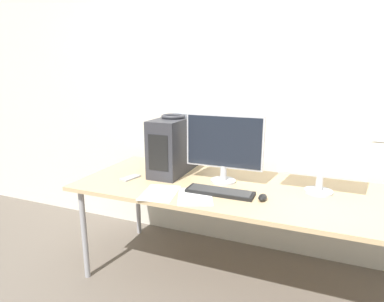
% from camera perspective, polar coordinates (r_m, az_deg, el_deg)
% --- Properties ---
extents(wall_back, '(8.00, 0.07, 2.70)m').
position_cam_1_polar(wall_back, '(2.61, 13.93, 10.68)').
color(wall_back, beige).
rests_on(wall_back, ground_plane).
extents(desk, '(2.41, 0.89, 0.72)m').
position_cam_1_polar(desk, '(2.19, 10.64, -7.63)').
color(desk, tan).
rests_on(desk, ground_plane).
extents(pc_tower, '(0.22, 0.50, 0.42)m').
position_cam_1_polar(pc_tower, '(2.45, -3.29, 0.98)').
color(pc_tower, '#2D2D33').
rests_on(pc_tower, desk).
extents(headphones, '(0.18, 0.18, 0.03)m').
position_cam_1_polar(headphones, '(2.41, -3.35, 6.18)').
color(headphones, '#333338').
rests_on(headphones, pc_tower).
extents(monitor_main, '(0.54, 0.18, 0.48)m').
position_cam_1_polar(monitor_main, '(2.21, 5.72, 1.03)').
color(monitor_main, '#B7B7BC').
rests_on(monitor_main, desk).
extents(monitor_right_near, '(0.53, 0.18, 0.46)m').
position_cam_1_polar(monitor_right_near, '(2.16, 22.14, -0.50)').
color(monitor_right_near, '#B7B7BC').
rests_on(monitor_right_near, desk).
extents(keyboard, '(0.43, 0.14, 0.02)m').
position_cam_1_polar(keyboard, '(2.07, 4.99, -7.25)').
color(keyboard, black).
rests_on(keyboard, desk).
extents(mouse, '(0.05, 0.09, 0.04)m').
position_cam_1_polar(mouse, '(2.01, 12.45, -8.05)').
color(mouse, black).
rests_on(mouse, desk).
extents(cell_phone, '(0.10, 0.16, 0.01)m').
position_cam_1_polar(cell_phone, '(2.39, -10.90, -4.68)').
color(cell_phone, '#99999E').
rests_on(cell_phone, desk).
extents(paper_sheet_left, '(0.31, 0.35, 0.00)m').
position_cam_1_polar(paper_sheet_left, '(2.02, 0.56, -8.06)').
color(paper_sheet_left, white).
rests_on(paper_sheet_left, desk).
extents(paper_sheet_front, '(0.26, 0.33, 0.00)m').
position_cam_1_polar(paper_sheet_front, '(2.09, -5.79, -7.42)').
color(paper_sheet_front, white).
rests_on(paper_sheet_front, desk).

